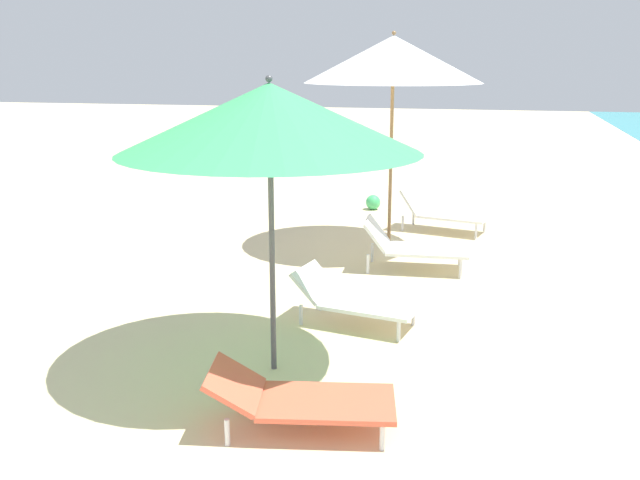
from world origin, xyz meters
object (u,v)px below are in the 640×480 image
beach_ball (373,202)px  lounger_farthest_inland (412,245)px  umbrella_second (270,118)px  lounger_second_inland (300,398)px  lounger_second_shoreside (354,299)px  lounger_farthest_shoreside (442,212)px  umbrella_farthest (393,59)px

beach_ball → lounger_farthest_inland: bearing=-72.7°
umbrella_second → lounger_second_inland: 2.27m
lounger_second_shoreside → lounger_farthest_shoreside: lounger_farthest_shoreside is taller
lounger_second_shoreside → beach_ball: (-0.81, 5.89, -0.14)m
lounger_second_shoreside → lounger_farthest_inland: size_ratio=0.98×
lounger_second_inland → beach_ball: lounger_second_inland is taller
lounger_second_shoreside → umbrella_farthest: 4.02m
umbrella_second → umbrella_farthest: umbrella_farthest is taller
umbrella_second → lounger_second_shoreside: umbrella_second is taller
lounger_second_shoreside → umbrella_farthest: (-0.10, 3.19, 2.44)m
beach_ball → lounger_second_inland: bearing=-84.1°
umbrella_farthest → beach_ball: 3.80m
umbrella_farthest → lounger_second_inland: bearing=-88.5°
lounger_second_shoreside → lounger_farthest_shoreside: bearing=93.6°
umbrella_second → lounger_second_inland: size_ratio=1.75×
lounger_second_shoreside → lounger_farthest_inland: bearing=91.5°
lounger_second_inland → lounger_second_shoreside: bearing=80.2°
lounger_second_inland → beach_ball: size_ratio=5.36×
umbrella_second → umbrella_farthest: 4.49m
lounger_second_shoreside → umbrella_farthest: size_ratio=0.45×
lounger_second_inland → lounger_farthest_shoreside: lounger_farthest_shoreside is taller
lounger_second_shoreside → lounger_farthest_shoreside: size_ratio=0.94×
umbrella_farthest → lounger_farthest_shoreside: (0.67, 1.25, -2.39)m
lounger_farthest_inland → umbrella_farthest: bearing=110.0°
lounger_farthest_shoreside → lounger_farthest_inland: size_ratio=1.05×
umbrella_farthest → lounger_farthest_inland: size_ratio=2.21×
lounger_second_shoreside → beach_ball: lounger_second_shoreside is taller
umbrella_second → lounger_farthest_inland: size_ratio=1.84×
umbrella_farthest → lounger_farthest_inland: umbrella_farthest is taller
umbrella_second → lounger_farthest_inland: 4.00m
lounger_farthest_shoreside → lounger_second_inland: bearing=-81.1°
umbrella_second → beach_ball: umbrella_second is taller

